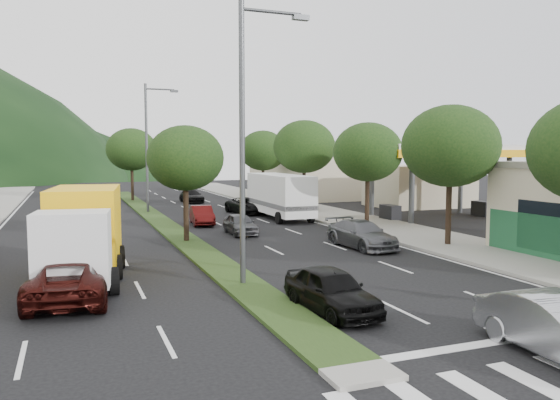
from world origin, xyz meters
name	(u,v)px	position (x,y,z in m)	size (l,w,h in m)	color
ground	(351,369)	(0.00, 0.00, 0.00)	(160.00, 160.00, 0.00)	black
sidewalk_right	(338,217)	(12.50, 25.00, 0.07)	(5.00, 90.00, 0.15)	gray
median	(158,220)	(0.00, 28.00, 0.06)	(1.60, 56.00, 0.12)	#213613
gas_canopy	(439,154)	(19.00, 22.00, 4.65)	(12.20, 8.20, 5.25)	silver
bldg_right_far	(316,172)	(19.50, 44.00, 2.60)	(10.00, 16.00, 5.20)	beige
tree_r_b	(450,146)	(12.00, 12.00, 5.04)	(4.80, 4.80, 6.94)	black
tree_r_c	(368,152)	(12.00, 20.00, 4.75)	(4.40, 4.40, 6.48)	black
tree_r_d	(304,147)	(12.00, 30.00, 5.18)	(5.00, 5.00, 7.17)	black
tree_r_e	(263,151)	(12.00, 40.00, 4.89)	(4.60, 4.60, 6.71)	black
tree_med_near	(185,158)	(0.00, 18.00, 4.43)	(4.00, 4.00, 6.02)	black
tree_med_far	(131,149)	(0.00, 44.00, 5.01)	(4.80, 4.80, 6.94)	black
streetlight_near	(248,128)	(0.21, 8.00, 5.58)	(2.60, 0.25, 10.00)	#47494C
streetlight_mid	(149,141)	(0.21, 33.00, 5.58)	(2.60, 0.25, 10.00)	#47494C
sedan_silver	(560,327)	(4.81, -1.12, 0.71)	(1.50, 4.30, 1.42)	#A3A6AB
suv_maroon	(71,278)	(-5.69, 8.16, 0.71)	(2.36, 5.12, 1.42)	black
car_queue_a	(331,290)	(1.50, 4.00, 0.67)	(1.57, 3.91, 1.33)	black
car_queue_b	(362,234)	(7.83, 13.34, 0.67)	(1.88, 4.63, 1.34)	#525257
car_queue_c	(202,215)	(2.39, 24.78, 0.62)	(1.30, 3.74, 1.23)	#4E0D0D
car_queue_d	(247,206)	(7.09, 29.78, 0.63)	(2.09, 4.54, 1.26)	black
car_queue_e	(240,224)	(3.50, 19.78, 0.60)	(1.42, 3.52, 1.20)	#434448
car_queue_f	(191,196)	(5.09, 40.81, 0.60)	(1.68, 4.12, 1.20)	black
box_truck	(84,237)	(-5.22, 11.08, 1.60)	(3.38, 7.13, 3.39)	silver
motorhome	(280,195)	(8.37, 26.09, 1.68)	(2.67, 8.25, 3.15)	white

